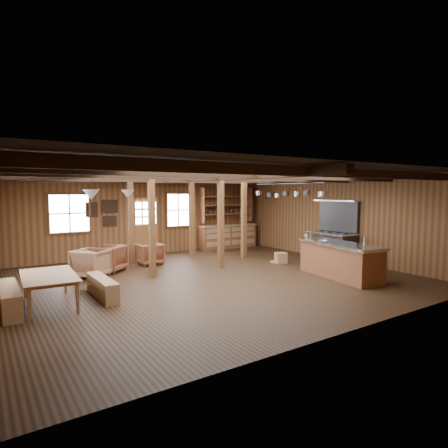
{
  "coord_description": "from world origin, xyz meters",
  "views": [
    {
      "loc": [
        -5.07,
        -8.39,
        2.33
      ],
      "look_at": [
        0.78,
        0.49,
        1.38
      ],
      "focal_mm": 30.0,
      "sensor_mm": 36.0,
      "label": 1
    }
  ],
  "objects_px": {
    "armchair_a": "(108,258)",
    "commercial_range": "(333,242)",
    "armchair_b": "(150,254)",
    "kitchen_island": "(340,260)",
    "dining_table": "(51,290)",
    "armchair_c": "(92,263)"
  },
  "relations": [
    {
      "from": "armchair_a",
      "to": "dining_table",
      "type": "bearing_deg",
      "value": 10.88
    },
    {
      "from": "kitchen_island",
      "to": "armchair_b",
      "type": "xyz_separation_m",
      "value": [
        -3.61,
        4.48,
        -0.14
      ]
    },
    {
      "from": "armchair_c",
      "to": "armchair_a",
      "type": "bearing_deg",
      "value": -91.87
    },
    {
      "from": "armchair_c",
      "to": "commercial_range",
      "type": "bearing_deg",
      "value": -146.16
    },
    {
      "from": "commercial_range",
      "to": "armchair_c",
      "type": "xyz_separation_m",
      "value": [
        -7.23,
        2.02,
        -0.27
      ]
    },
    {
      "from": "commercial_range",
      "to": "armchair_b",
      "type": "height_order",
      "value": "commercial_range"
    },
    {
      "from": "dining_table",
      "to": "armchair_b",
      "type": "distance_m",
      "value": 4.37
    },
    {
      "from": "commercial_range",
      "to": "armchair_b",
      "type": "relative_size",
      "value": 2.72
    },
    {
      "from": "commercial_range",
      "to": "armchair_c",
      "type": "relative_size",
      "value": 2.4
    },
    {
      "from": "armchair_b",
      "to": "armchair_c",
      "type": "bearing_deg",
      "value": 21.95
    },
    {
      "from": "armchair_a",
      "to": "commercial_range",
      "type": "bearing_deg",
      "value": 117.13
    },
    {
      "from": "commercial_range",
      "to": "armchair_a",
      "type": "relative_size",
      "value": 2.4
    },
    {
      "from": "commercial_range",
      "to": "dining_table",
      "type": "height_order",
      "value": "commercial_range"
    },
    {
      "from": "armchair_b",
      "to": "kitchen_island",
      "type": "bearing_deg",
      "value": 128.84
    },
    {
      "from": "kitchen_island",
      "to": "commercial_range",
      "type": "bearing_deg",
      "value": 53.77
    },
    {
      "from": "armchair_a",
      "to": "armchair_b",
      "type": "height_order",
      "value": "armchair_a"
    },
    {
      "from": "dining_table",
      "to": "commercial_range",
      "type": "bearing_deg",
      "value": -87.02
    },
    {
      "from": "commercial_range",
      "to": "armchair_b",
      "type": "distance_m",
      "value": 5.97
    },
    {
      "from": "commercial_range",
      "to": "dining_table",
      "type": "distance_m",
      "value": 8.55
    },
    {
      "from": "commercial_range",
      "to": "dining_table",
      "type": "relative_size",
      "value": 1.13
    },
    {
      "from": "dining_table",
      "to": "armchair_a",
      "type": "height_order",
      "value": "armchair_a"
    },
    {
      "from": "kitchen_island",
      "to": "armchair_c",
      "type": "distance_m",
      "value": 6.69
    }
  ]
}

